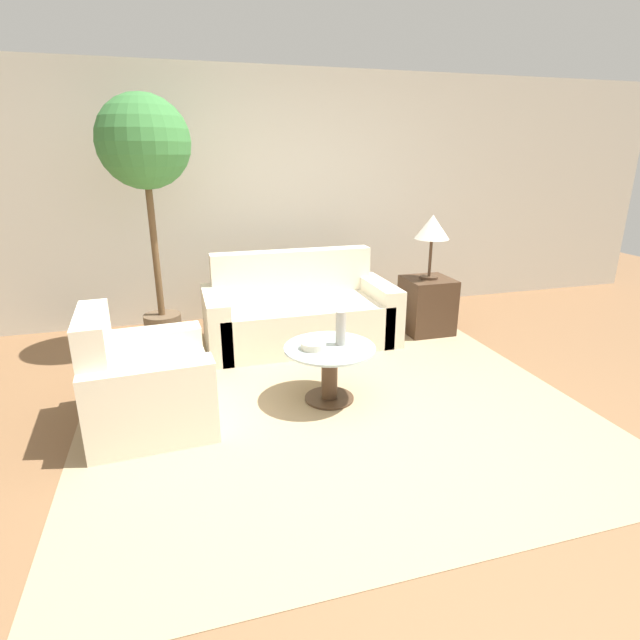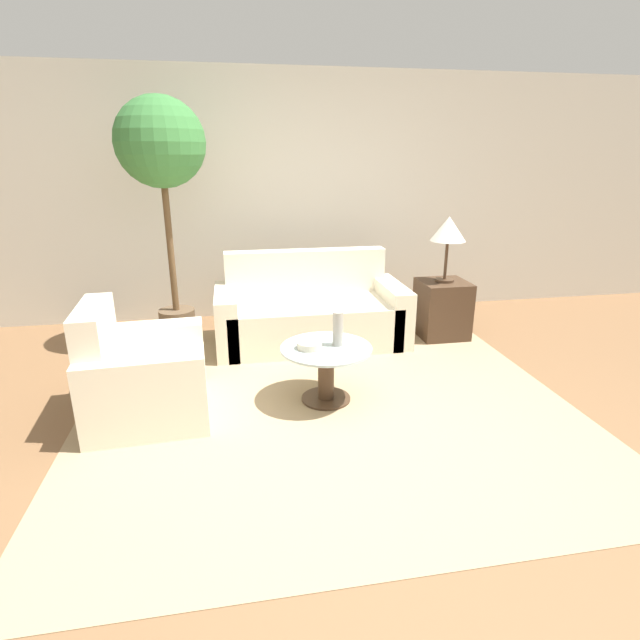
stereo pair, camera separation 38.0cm
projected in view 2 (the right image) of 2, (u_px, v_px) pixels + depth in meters
name	position (u px, v px, depth m)	size (l,w,h in m)	color
ground_plane	(333.00, 443.00, 3.19)	(14.00, 14.00, 0.00)	brown
wall_back	(281.00, 197.00, 5.42)	(10.00, 0.06, 2.60)	beige
rug	(326.00, 399.00, 3.75)	(3.52, 3.40, 0.01)	tan
sofa_main	(310.00, 313.00, 4.87)	(1.79, 0.85, 0.85)	beige
armchair	(139.00, 379.00, 3.46)	(0.84, 0.92, 0.82)	beige
coffee_table	(326.00, 366.00, 3.66)	(0.67, 0.67, 0.43)	#422D1E
side_table	(442.00, 309.00, 4.97)	(0.46, 0.46, 0.57)	#422D1E
table_lamp	(448.00, 231.00, 4.72)	(0.34, 0.34, 0.63)	#422D1E
potted_plant	(162.00, 158.00, 4.34)	(0.78, 0.78, 2.24)	brown
vase	(338.00, 329.00, 3.61)	(0.08, 0.08, 0.25)	#9E998E
bowl	(310.00, 345.00, 3.58)	(0.18, 0.18, 0.05)	beige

